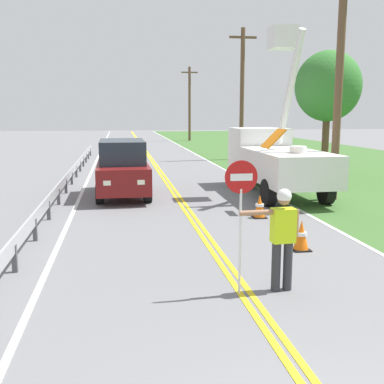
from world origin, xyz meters
TOP-DOWN VIEW (x-y plane):
  - grass_verge_right at (11.60, 20.00)m, footprint 16.00×110.00m
  - centerline_yellow_left at (-0.09, 20.00)m, footprint 0.11×110.00m
  - centerline_yellow_right at (0.09, 20.00)m, footprint 0.11×110.00m
  - edge_line_right at (3.60, 20.00)m, footprint 0.12×110.00m
  - edge_line_left at (-3.60, 20.00)m, footprint 0.12×110.00m
  - flagger_worker at (0.66, 4.77)m, footprint 1.09×0.26m
  - stop_sign_paddle at (-0.11, 4.73)m, footprint 0.56×0.04m
  - utility_bucket_truck at (3.83, 14.51)m, footprint 2.67×6.82m
  - oncoming_suv_nearest at (-2.00, 14.69)m, footprint 1.96×4.63m
  - utility_pole_near at (5.51, 12.79)m, footprint 1.80×0.28m
  - utility_pole_mid at (5.99, 27.51)m, footprint 1.80×0.28m
  - utility_pole_far at (5.73, 48.81)m, footprint 1.80×0.28m
  - traffic_cone_lead at (1.95, 7.02)m, footprint 0.40×0.40m
  - traffic_cone_mid at (2.00, 10.36)m, footprint 0.40×0.40m
  - guardrail_left_shoulder at (-4.20, 16.77)m, footprint 0.10×32.00m
  - roadside_tree_verge at (7.41, 17.70)m, footprint 3.00×3.00m

SIDE VIEW (x-z plane):
  - grass_verge_right at x=11.60m, z-range 0.00..0.01m
  - centerline_yellow_left at x=-0.09m, z-range 0.00..0.01m
  - centerline_yellow_right at x=0.09m, z-range 0.00..0.01m
  - edge_line_right at x=3.60m, z-range 0.00..0.01m
  - edge_line_left at x=-3.60m, z-range 0.00..0.01m
  - traffic_cone_lead at x=1.95m, z-range -0.01..0.69m
  - traffic_cone_mid at x=2.00m, z-range -0.01..0.69m
  - guardrail_left_shoulder at x=-4.20m, z-range 0.16..0.87m
  - flagger_worker at x=0.66m, z-range 0.13..1.96m
  - oncoming_suv_nearest at x=-2.00m, z-range 0.01..2.11m
  - utility_bucket_truck at x=3.83m, z-range -1.65..4.53m
  - stop_sign_paddle at x=-0.11m, z-range 0.54..2.87m
  - utility_pole_far at x=5.73m, z-range 0.18..8.23m
  - roadside_tree_verge at x=7.41m, z-range 1.32..7.22m
  - utility_pole_near at x=5.51m, z-range 0.18..8.57m
  - utility_pole_mid at x=5.99m, z-range 0.18..8.69m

